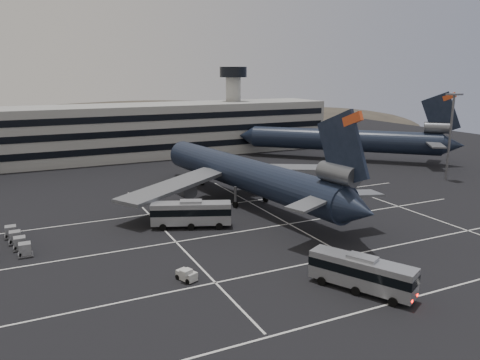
# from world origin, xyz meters

# --- Properties ---
(ground) EXTENTS (260.00, 260.00, 0.00)m
(ground) POSITION_xyz_m (0.00, 0.00, 0.00)
(ground) COLOR black
(ground) RESTS_ON ground
(lane_markings) EXTENTS (90.00, 55.62, 0.01)m
(lane_markings) POSITION_xyz_m (0.95, 0.72, 0.01)
(lane_markings) COLOR silver
(lane_markings) RESTS_ON ground
(terminal) EXTENTS (125.00, 26.00, 24.00)m
(terminal) POSITION_xyz_m (-2.95, 71.14, 6.93)
(terminal) COLOR gray
(terminal) RESTS_ON ground
(hills) EXTENTS (352.00, 180.00, 44.00)m
(hills) POSITION_xyz_m (17.99, 170.00, -12.07)
(hills) COLOR #38332B
(hills) RESTS_ON ground
(lightpole_right) EXTENTS (2.40, 2.40, 18.28)m
(lightpole_right) POSITION_xyz_m (58.00, 15.00, 11.82)
(lightpole_right) COLOR slate
(lightpole_right) RESTS_ON ground
(trijet_main) EXTENTS (46.98, 57.63, 18.08)m
(trijet_main) POSITION_xyz_m (11.25, 17.33, 5.25)
(trijet_main) COLOR black
(trijet_main) RESTS_ON ground
(trijet_far) EXTENTS (45.21, 44.06, 18.08)m
(trijet_far) POSITION_xyz_m (52.99, 42.79, 5.43)
(trijet_far) COLOR black
(trijet_far) RESTS_ON ground
(bus_near) EXTENTS (7.47, 11.20, 3.98)m
(bus_near) POSITION_xyz_m (7.14, -18.47, 2.17)
(bus_near) COLOR gray
(bus_near) RESTS_ON ground
(bus_far) EXTENTS (11.96, 6.98, 4.17)m
(bus_far) POSITION_xyz_m (-1.96, 8.95, 2.28)
(bus_far) COLOR gray
(bus_far) RESTS_ON ground
(tug_b) EXTENTS (2.17, 2.65, 1.48)m
(tug_b) POSITION_xyz_m (-8.59, -8.06, 0.66)
(tug_b) COLOR #B7B7B3
(tug_b) RESTS_ON ground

